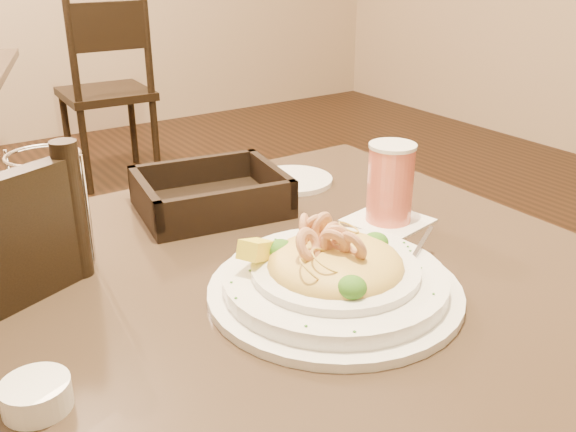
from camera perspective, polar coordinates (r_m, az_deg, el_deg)
main_table at (r=1.05m, az=0.63°, el=-16.24°), size 0.90×0.90×0.73m
dining_chair_far at (r=3.39m, az=-15.74°, el=11.04°), size 0.44×0.44×0.93m
pasta_bowl at (r=0.85m, az=4.15°, el=-5.23°), size 0.37×0.34×0.11m
drink_glass at (r=1.07m, az=9.08°, el=2.83°), size 0.14×0.14×0.14m
bread_basket at (r=1.13m, az=-6.86°, el=1.65°), size 0.27×0.23×0.07m
napkin_caddy at (r=0.98m, az=-20.22°, el=0.02°), size 0.10×0.10×0.17m
side_plate at (r=1.25m, az=0.40°, el=3.21°), size 0.21×0.21×0.01m
butter_ramekin at (r=0.71m, az=-21.47°, el=-14.61°), size 0.08×0.08×0.03m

